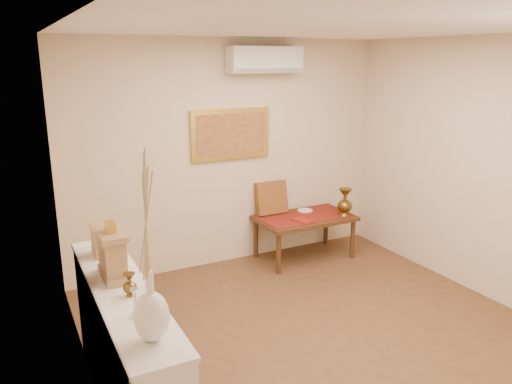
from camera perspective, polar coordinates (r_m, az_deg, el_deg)
floor at (r=4.67m, az=9.22°, el=-17.08°), size 4.50×4.50×0.00m
ceiling at (r=3.97m, az=10.92°, el=18.16°), size 4.50×4.50×0.00m
wall_back at (r=6.01m, az=-2.99°, el=4.31°), size 4.00×0.02×2.70m
wall_left at (r=3.36m, az=-18.56°, el=-5.18°), size 0.02×4.50×2.70m
wall_right at (r=5.53m, az=26.81°, el=1.76°), size 0.02×4.50×2.70m
white_vase at (r=2.66m, az=-12.29°, el=-6.67°), size 0.20×0.20×1.03m
candlestick at (r=3.09m, az=-13.66°, el=-12.21°), size 0.09×0.09×0.19m
brass_urn_small at (r=3.35m, az=-14.27°, el=-9.86°), size 0.09×0.09×0.20m
table_cloth at (r=6.29m, az=5.60°, el=-2.75°), size 1.14×0.59×0.01m
brass_urn_tall at (r=6.32m, az=10.13°, el=-0.80°), size 0.19×0.19×0.42m
plate at (r=6.48m, az=5.63°, el=-2.11°), size 0.19×0.19×0.01m
menu at (r=6.10m, az=5.43°, el=-3.22°), size 0.24×0.29×0.01m
cushion at (r=6.30m, az=1.76°, el=-0.65°), size 0.41×0.18×0.42m
display_ledge at (r=3.76m, az=-14.67°, el=-17.22°), size 0.37×2.02×0.98m
mantel_clock at (r=3.62m, az=-16.07°, el=-6.83°), size 0.17×0.36×0.41m
wooden_chest at (r=4.06m, az=-17.08°, el=-5.25°), size 0.16×0.21×0.24m
low_table at (r=6.31m, az=5.58°, el=-3.35°), size 1.20×0.70×0.55m
painting at (r=5.95m, az=-2.92°, el=6.63°), size 1.00×0.06×0.60m
ac_unit at (r=5.97m, az=1.02°, el=14.86°), size 0.90×0.25×0.30m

